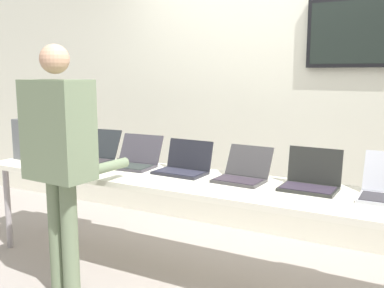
{
  "coord_description": "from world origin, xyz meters",
  "views": [
    {
      "loc": [
        1.35,
        -2.65,
        1.49
      ],
      "look_at": [
        -0.15,
        0.09,
        0.98
      ],
      "focal_mm": 41.01,
      "sensor_mm": 36.0,
      "label": 1
    }
  ],
  "objects_px": {
    "laptop_station_0": "(94,154)",
    "laptop_station_4": "(311,180)",
    "laptop_station_2": "(184,166)",
    "laptop_station_3": "(243,173)",
    "person": "(60,148)",
    "laptop_station_1": "(134,160)",
    "workbench": "(205,186)",
    "equipment_box": "(45,138)"
  },
  "relations": [
    {
      "from": "laptop_station_4",
      "to": "person",
      "type": "bearing_deg",
      "value": -152.27
    },
    {
      "from": "laptop_station_0",
      "to": "laptop_station_4",
      "type": "relative_size",
      "value": 1.18
    },
    {
      "from": "laptop_station_1",
      "to": "person",
      "type": "height_order",
      "value": "person"
    },
    {
      "from": "laptop_station_1",
      "to": "laptop_station_2",
      "type": "bearing_deg",
      "value": -0.88
    },
    {
      "from": "laptop_station_0",
      "to": "laptop_station_2",
      "type": "xyz_separation_m",
      "value": [
        0.89,
        -0.02,
        -0.0
      ]
    },
    {
      "from": "workbench",
      "to": "laptop_station_3",
      "type": "bearing_deg",
      "value": 27.85
    },
    {
      "from": "laptop_station_2",
      "to": "laptop_station_3",
      "type": "bearing_deg",
      "value": -0.6
    },
    {
      "from": "laptop_station_3",
      "to": "equipment_box",
      "type": "bearing_deg",
      "value": -177.68
    },
    {
      "from": "workbench",
      "to": "laptop_station_1",
      "type": "distance_m",
      "value": 0.72
    },
    {
      "from": "laptop_station_0",
      "to": "person",
      "type": "relative_size",
      "value": 0.25
    },
    {
      "from": "laptop_station_2",
      "to": "laptop_station_1",
      "type": "bearing_deg",
      "value": 179.12
    },
    {
      "from": "equipment_box",
      "to": "workbench",
      "type": "bearing_deg",
      "value": -1.79
    },
    {
      "from": "laptop_station_0",
      "to": "laptop_station_1",
      "type": "height_order",
      "value": "laptop_station_0"
    },
    {
      "from": "laptop_station_4",
      "to": "person",
      "type": "height_order",
      "value": "person"
    },
    {
      "from": "workbench",
      "to": "equipment_box",
      "type": "distance_m",
      "value": 1.61
    },
    {
      "from": "laptop_station_1",
      "to": "person",
      "type": "distance_m",
      "value": 0.79
    },
    {
      "from": "laptop_station_1",
      "to": "laptop_station_3",
      "type": "xyz_separation_m",
      "value": [
        0.94,
        -0.01,
        -0.0
      ]
    },
    {
      "from": "laptop_station_2",
      "to": "person",
      "type": "height_order",
      "value": "person"
    },
    {
      "from": "workbench",
      "to": "laptop_station_3",
      "type": "xyz_separation_m",
      "value": [
        0.23,
        0.12,
        0.1
      ]
    },
    {
      "from": "laptop_station_3",
      "to": "laptop_station_0",
      "type": "bearing_deg",
      "value": 178.95
    },
    {
      "from": "equipment_box",
      "to": "laptop_station_3",
      "type": "bearing_deg",
      "value": 2.32
    },
    {
      "from": "workbench",
      "to": "laptop_station_3",
      "type": "height_order",
      "value": "laptop_station_3"
    },
    {
      "from": "laptop_station_4",
      "to": "laptop_station_1",
      "type": "bearing_deg",
      "value": 179.85
    },
    {
      "from": "laptop_station_4",
      "to": "person",
      "type": "relative_size",
      "value": 0.21
    },
    {
      "from": "laptop_station_2",
      "to": "laptop_station_3",
      "type": "distance_m",
      "value": 0.48
    },
    {
      "from": "equipment_box",
      "to": "laptop_station_4",
      "type": "relative_size",
      "value": 1.17
    },
    {
      "from": "laptop_station_2",
      "to": "workbench",
      "type": "bearing_deg",
      "value": -28.07
    },
    {
      "from": "laptop_station_3",
      "to": "laptop_station_4",
      "type": "height_order",
      "value": "laptop_station_4"
    },
    {
      "from": "laptop_station_0",
      "to": "laptop_station_4",
      "type": "height_order",
      "value": "laptop_station_4"
    },
    {
      "from": "laptop_station_1",
      "to": "laptop_station_2",
      "type": "relative_size",
      "value": 1.0
    },
    {
      "from": "laptop_station_0",
      "to": "person",
      "type": "bearing_deg",
      "value": -62.35
    },
    {
      "from": "workbench",
      "to": "laptop_station_0",
      "type": "xyz_separation_m",
      "value": [
        -1.13,
        0.15,
        0.1
      ]
    },
    {
      "from": "equipment_box",
      "to": "laptop_station_4",
      "type": "height_order",
      "value": "equipment_box"
    },
    {
      "from": "laptop_station_0",
      "to": "person",
      "type": "xyz_separation_m",
      "value": [
        0.4,
        -0.77,
        0.2
      ]
    },
    {
      "from": "equipment_box",
      "to": "laptop_station_2",
      "type": "bearing_deg",
      "value": 3.34
    },
    {
      "from": "equipment_box",
      "to": "laptop_station_2",
      "type": "relative_size",
      "value": 1.08
    },
    {
      "from": "laptop_station_2",
      "to": "laptop_station_0",
      "type": "bearing_deg",
      "value": 178.71
    },
    {
      "from": "workbench",
      "to": "person",
      "type": "relative_size",
      "value": 2.23
    },
    {
      "from": "laptop_station_2",
      "to": "laptop_station_4",
      "type": "relative_size",
      "value": 1.09
    },
    {
      "from": "laptop_station_1",
      "to": "laptop_station_3",
      "type": "height_order",
      "value": "laptop_station_1"
    },
    {
      "from": "workbench",
      "to": "laptop_station_4",
      "type": "xyz_separation_m",
      "value": [
        0.7,
        0.13,
        0.1
      ]
    },
    {
      "from": "laptop_station_3",
      "to": "person",
      "type": "distance_m",
      "value": 1.24
    }
  ]
}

